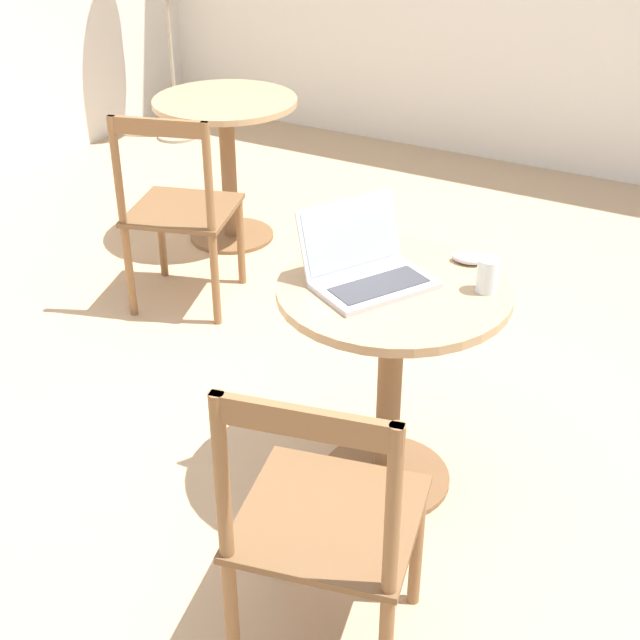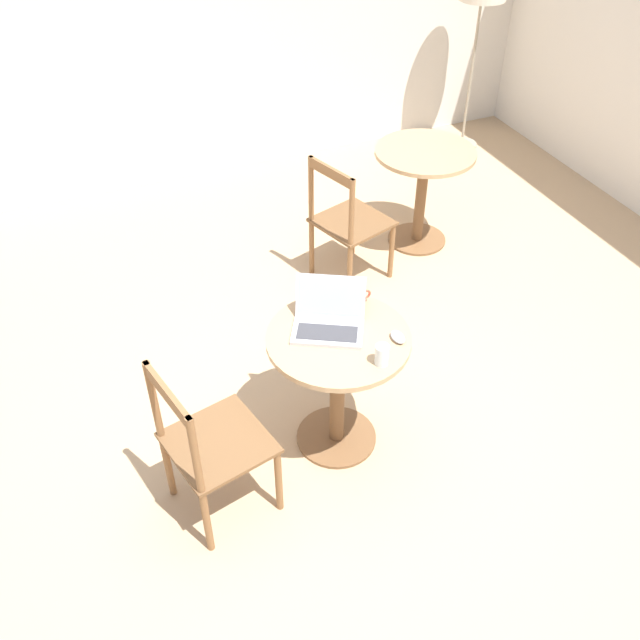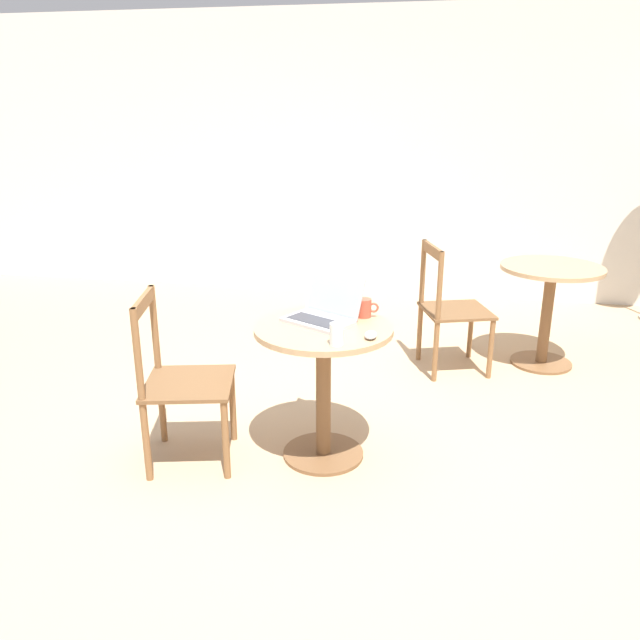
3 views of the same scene
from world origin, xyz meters
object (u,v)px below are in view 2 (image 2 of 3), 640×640
at_px(cafe_table_near, 338,366).
at_px(mug, 357,297).
at_px(laptop, 329,320).
at_px(mouse, 398,337).
at_px(drinking_glass, 382,355).
at_px(chair_near_left, 210,445).
at_px(cafe_table_mid, 423,176).
at_px(chair_mid_left, 347,223).

relative_size(cafe_table_near, mug, 6.18).
xyz_separation_m(cafe_table_near, laptop, (-0.02, 0.09, 0.25)).
xyz_separation_m(laptop, mouse, (0.27, -0.22, -0.03)).
relative_size(laptop, drinking_glass, 4.19).
xyz_separation_m(laptop, drinking_glass, (0.12, -0.34, 0.01)).
bearing_deg(cafe_table_near, chair_near_left, -167.26).
bearing_deg(mug, cafe_table_mid, 49.24).
distance_m(cafe_table_near, chair_near_left, 0.75).
distance_m(chair_mid_left, mouse, 1.56).
height_order(chair_mid_left, mug, chair_mid_left).
xyz_separation_m(cafe_table_near, chair_near_left, (-0.73, -0.16, -0.09)).
relative_size(cafe_table_near, mouse, 7.45).
height_order(chair_near_left, drinking_glass, chair_near_left).
xyz_separation_m(cafe_table_mid, drinking_glass, (-1.26, -1.81, 0.25)).
xyz_separation_m(mouse, mug, (-0.07, 0.32, 0.03)).
distance_m(mouse, drinking_glass, 0.19).
bearing_deg(cafe_table_mid, cafe_table_near, -131.29).
relative_size(cafe_table_mid, mug, 6.18).
xyz_separation_m(chair_near_left, mug, (0.91, 0.35, 0.34)).
xyz_separation_m(chair_near_left, chair_mid_left, (1.40, 1.50, 0.00)).
xyz_separation_m(cafe_table_near, cafe_table_mid, (1.37, 1.56, 0.00)).
bearing_deg(cafe_table_near, laptop, 100.83).
distance_m(laptop, mouse, 0.35).
relative_size(cafe_table_near, cafe_table_mid, 1.00).
distance_m(chair_near_left, laptop, 0.83).
relative_size(chair_near_left, laptop, 2.08).
xyz_separation_m(cafe_table_mid, mouse, (-1.12, -1.69, 0.22)).
xyz_separation_m(chair_mid_left, mug, (-0.49, -1.15, 0.34)).
bearing_deg(cafe_table_near, drinking_glass, -67.14).
distance_m(cafe_table_near, chair_mid_left, 1.50).
bearing_deg(laptop, cafe_table_mid, 46.78).
bearing_deg(mug, chair_near_left, -158.95).
bearing_deg(laptop, cafe_table_near, -79.17).
distance_m(cafe_table_mid, drinking_glass, 2.22).
xyz_separation_m(cafe_table_near, mug, (0.19, 0.19, 0.25)).
bearing_deg(mug, cafe_table_near, -134.90).
relative_size(mug, drinking_glass, 1.15).
bearing_deg(mug, drinking_glass, -100.45).
xyz_separation_m(cafe_table_mid, mug, (-1.18, -1.37, 0.25)).
relative_size(cafe_table_near, laptop, 1.69).
distance_m(cafe_table_near, mug, 0.36).
height_order(mug, drinking_glass, drinking_glass).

